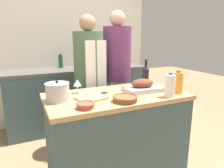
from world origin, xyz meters
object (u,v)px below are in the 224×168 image
object	(u,v)px
stock_pot	(57,92)
knife_chef	(85,95)
wicker_basket	(125,98)
mixing_bowl	(85,105)
juice_jug	(178,83)
milk_jug	(170,86)
roasting_pan	(142,86)
wine_bottle_green	(146,75)
condiment_bottle_tall	(115,63)
person_cook_aproned	(89,77)
wine_glass_left	(77,83)
person_cook_guest	(117,71)
condiment_bottle_extra	(103,62)
knife_paring	(100,93)
cutting_board	(91,98)
condiment_bottle_short	(61,61)

from	to	relation	value
stock_pot	knife_chef	xyz separation A→B (m)	(0.26, 0.06, -0.08)
wicker_basket	mixing_bowl	xyz separation A→B (m)	(-0.36, -0.02, -0.00)
juice_jug	milk_jug	xyz separation A→B (m)	(-0.16, -0.07, 0.00)
roasting_pan	juice_jug	distance (m)	0.35
wine_bottle_green	condiment_bottle_tall	world-z (taller)	wine_bottle_green
stock_pot	wine_bottle_green	world-z (taller)	wine_bottle_green
milk_jug	person_cook_aproned	bearing A→B (deg)	115.50
roasting_pan	person_cook_aproned	size ratio (longest dim) A/B	0.23
milk_jug	condiment_bottle_tall	bearing A→B (deg)	83.80
roasting_pan	mixing_bowl	world-z (taller)	roasting_pan
wicker_basket	condiment_bottle_tall	size ratio (longest dim) A/B	1.56
juice_jug	wine_bottle_green	xyz separation A→B (m)	(-0.09, 0.41, 0.01)
wine_glass_left	wine_bottle_green	bearing A→B (deg)	1.02
person_cook_aproned	condiment_bottle_tall	bearing A→B (deg)	28.85
wine_bottle_green	person_cook_guest	world-z (taller)	person_cook_guest
milk_jug	stock_pot	bearing A→B (deg)	162.04
roasting_pan	wine_glass_left	distance (m)	0.65
condiment_bottle_extra	person_cook_guest	bearing A→B (deg)	-95.48
stock_pot	knife_paring	xyz separation A→B (m)	(0.39, 0.00, -0.06)
wine_glass_left	person_cook_guest	distance (m)	0.90
stock_pot	milk_jug	bearing A→B (deg)	-17.96
juice_jug	condiment_bottle_extra	distance (m)	1.62
wine_bottle_green	person_cook_aproned	size ratio (longest dim) A/B	0.18
mixing_bowl	wine_bottle_green	bearing A→B (deg)	27.80
stock_pot	cutting_board	bearing A→B (deg)	-13.52
stock_pot	condiment_bottle_extra	bearing A→B (deg)	54.30
person_cook_guest	knife_paring	bearing A→B (deg)	-129.59
wine_bottle_green	condiment_bottle_short	world-z (taller)	wine_bottle_green
condiment_bottle_tall	person_cook_aproned	size ratio (longest dim) A/B	0.09
cutting_board	knife_chef	world-z (taller)	cutting_board
milk_jug	wine_bottle_green	distance (m)	0.49
knife_paring	person_cook_guest	bearing A→B (deg)	53.14
wicker_basket	knife_paring	world-z (taller)	wicker_basket
juice_jug	condiment_bottle_tall	size ratio (longest dim) A/B	1.56
stock_pot	milk_jug	xyz separation A→B (m)	(0.95, -0.31, 0.03)
cutting_board	condiment_bottle_extra	size ratio (longest dim) A/B	1.73
condiment_bottle_tall	person_cook_guest	bearing A→B (deg)	-112.07
cutting_board	person_cook_guest	world-z (taller)	person_cook_guest
roasting_pan	condiment_bottle_extra	world-z (taller)	condiment_bottle_extra
wine_bottle_green	person_cook_aproned	xyz separation A→B (m)	(-0.52, 0.47, -0.07)
wine_glass_left	condiment_bottle_tall	bearing A→B (deg)	48.99
roasting_pan	milk_jug	distance (m)	0.30
knife_paring	wicker_basket	bearing A→B (deg)	-63.03
mixing_bowl	condiment_bottle_short	bearing A→B (deg)	84.90
mixing_bowl	knife_chef	size ratio (longest dim) A/B	0.69
roasting_pan	knife_paring	size ratio (longest dim) A/B	2.37
stock_pot	condiment_bottle_short	distance (m)	1.54
stock_pot	condiment_bottle_extra	xyz separation A→B (m)	(0.99, 1.37, 0.06)
wine_bottle_green	person_cook_aproned	bearing A→B (deg)	138.02
condiment_bottle_short	condiment_bottle_extra	distance (m)	0.68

